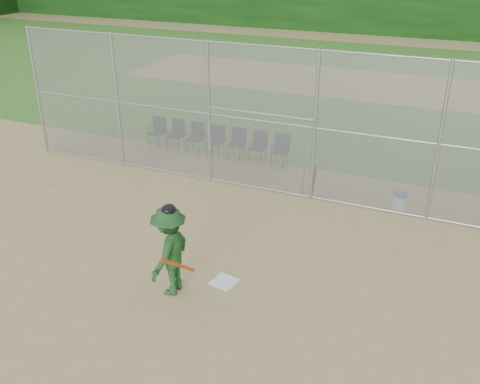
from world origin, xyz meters
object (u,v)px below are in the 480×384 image
at_px(home_plate, 224,282).
at_px(chair_0, 157,132).
at_px(water_cooler, 400,201).
at_px(batter_at_plate, 170,251).

distance_m(home_plate, chair_0, 8.32).
distance_m(home_plate, water_cooler, 5.53).
xyz_separation_m(home_plate, water_cooler, (2.80, 4.76, 0.21)).
bearing_deg(water_cooler, home_plate, -120.44).
relative_size(batter_at_plate, chair_0, 2.02).
height_order(home_plate, water_cooler, water_cooler).
distance_m(water_cooler, chair_0, 8.35).
bearing_deg(chair_0, batter_at_plate, -56.84).
distance_m(batter_at_plate, chair_0, 8.37).
height_order(home_plate, chair_0, chair_0).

